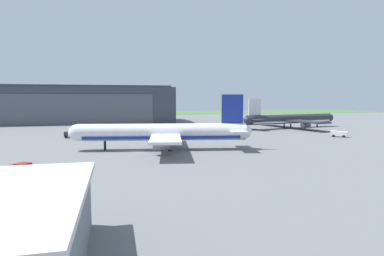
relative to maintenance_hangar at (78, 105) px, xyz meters
The scene contains 8 objects.
ground_plane 99.81m from the maintenance_hangar, 76.74° to the right, with size 440.00×440.00×0.00m, color slate.
grass_field_strip 92.87m from the maintenance_hangar, 75.72° to the left, with size 440.00×56.00×0.08m, color #447333.
maintenance_hangar is the anchor object (origin of this frame).
airliner_far_right 101.54m from the maintenance_hangar, 31.16° to the right, with size 44.71×36.85×11.83m.
airliner_near_right 99.79m from the maintenance_hangar, 73.33° to the right, with size 42.00×32.74×12.92m.
stair_truck 67.36m from the maintenance_hangar, 85.74° to the right, with size 4.35×3.37×2.06m.
ops_van 115.71m from the maintenance_hangar, 88.55° to the right, with size 4.92×4.25×2.06m.
fuel_bowser 119.59m from the maintenance_hangar, 44.18° to the right, with size 4.66×4.65×1.93m.
Camera 1 is at (-4.87, -73.32, 12.06)m, focal length 30.33 mm.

